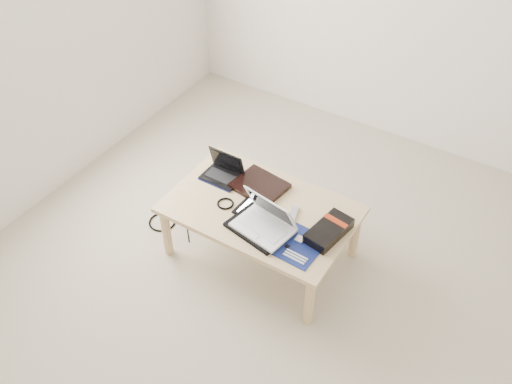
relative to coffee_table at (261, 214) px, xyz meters
The scene contains 14 objects.
ground 0.65m from the coffee_table, 38.52° to the right, with size 4.00×4.00×0.00m, color beige.
room_shell 1.43m from the coffee_table, 38.52° to the right, with size 4.20×4.20×2.70m.
coffee_table is the anchor object (origin of this frame).
book 0.19m from the coffee_table, 123.78° to the left, with size 0.34×0.29×0.03m.
netbook 0.38m from the coffee_table, 161.26° to the left, with size 0.24×0.18×0.18m.
tablet 0.07m from the coffee_table, 96.43° to the right, with size 0.24×0.18×0.01m.
remote 0.21m from the coffee_table, ahead, with size 0.10×0.20×0.02m.
neoprene_sleeve 0.18m from the coffee_table, 60.91° to the right, with size 0.34×0.25×0.02m, color black.
white_laptop 0.21m from the coffee_table, 49.67° to the right, with size 0.36×0.28×0.22m.
motherboard 0.38m from the coffee_table, 23.05° to the right, with size 0.24×0.29×0.01m.
gpu_box 0.45m from the coffee_table, ahead, with size 0.19×0.31×0.07m.
cable_coil 0.22m from the coffee_table, 156.05° to the right, with size 0.10×0.10×0.01m, color black.
floor_cable_coil 0.79m from the coffee_table, behind, with size 0.18×0.18×0.01m, color black.
floor_cable_trail 0.67m from the coffee_table, behind, with size 0.01×0.01×0.37m, color black.
Camera 1 is at (0.84, -1.74, 2.73)m, focal length 40.00 mm.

